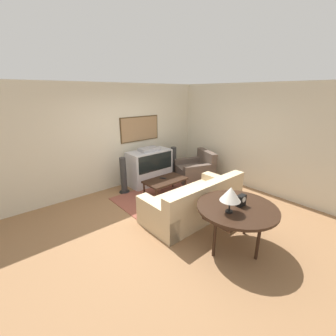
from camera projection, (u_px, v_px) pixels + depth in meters
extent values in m
plane|color=#8E6642|center=(170.00, 214.00, 4.78)|extent=(12.00, 12.00, 0.00)
cube|color=beige|center=(117.00, 137.00, 5.88)|extent=(12.00, 0.06, 2.70)
cube|color=#4C381E|center=(140.00, 129.00, 6.23)|extent=(1.22, 0.03, 0.68)
cube|color=#93704C|center=(140.00, 129.00, 6.22)|extent=(1.17, 0.01, 0.63)
cube|color=beige|center=(244.00, 137.00, 5.97)|extent=(0.06, 12.00, 2.70)
cube|color=brown|center=(165.00, 196.00, 5.62)|extent=(2.28, 1.55, 0.01)
cube|color=#B7B7BC|center=(150.00, 176.00, 6.35)|extent=(1.21, 0.58, 0.43)
cube|color=#B7B7BC|center=(149.00, 160.00, 6.20)|extent=(1.21, 0.58, 0.53)
cube|color=black|center=(156.00, 162.00, 5.98)|extent=(1.09, 0.01, 0.46)
cube|color=#9E9EA3|center=(149.00, 149.00, 6.10)|extent=(0.54, 0.32, 0.09)
cube|color=#CCB289|center=(192.00, 205.00, 4.74)|extent=(2.16, 1.01, 0.43)
cube|color=#CCB289|center=(208.00, 193.00, 4.33)|extent=(2.16, 0.24, 0.40)
cube|color=#CCB289|center=(220.00, 189.00, 5.31)|extent=(0.25, 0.99, 0.59)
cube|color=#CCB289|center=(157.00, 217.00, 4.12)|extent=(0.25, 0.99, 0.59)
cube|color=gray|center=(218.00, 186.00, 4.73)|extent=(0.36, 0.12, 0.34)
cube|color=gray|center=(185.00, 199.00, 4.13)|extent=(0.36, 0.12, 0.34)
cube|color=brown|center=(194.00, 173.00, 6.60)|extent=(1.22, 1.18, 0.43)
cube|color=brown|center=(207.00, 158.00, 6.59)|extent=(0.49, 0.90, 0.42)
cube|color=brown|center=(189.00, 167.00, 6.90)|extent=(0.96, 0.49, 0.57)
cube|color=brown|center=(200.00, 175.00, 6.25)|extent=(0.96, 0.49, 0.57)
cube|color=black|center=(165.00, 180.00, 5.56)|extent=(1.04, 0.59, 0.04)
cylinder|color=black|center=(156.00, 197.00, 5.16)|extent=(0.04, 0.04, 0.38)
cylinder|color=black|center=(186.00, 186.00, 5.74)|extent=(0.04, 0.04, 0.38)
cylinder|color=black|center=(144.00, 190.00, 5.51)|extent=(0.04, 0.04, 0.38)
cylinder|color=black|center=(173.00, 181.00, 6.10)|extent=(0.04, 0.04, 0.38)
cylinder|color=black|center=(237.00, 208.00, 3.59)|extent=(1.28, 1.28, 0.04)
cube|color=black|center=(237.00, 211.00, 3.61)|extent=(1.09, 0.51, 0.08)
cylinder|color=black|center=(215.00, 237.00, 3.48)|extent=(0.05, 0.05, 0.70)
cylinder|color=black|center=(246.00, 217.00, 4.03)|extent=(0.05, 0.05, 0.70)
cylinder|color=black|center=(258.00, 240.00, 3.41)|extent=(0.05, 0.05, 0.70)
cylinder|color=black|center=(229.00, 211.00, 3.41)|extent=(0.11, 0.11, 0.02)
cylinder|color=black|center=(230.00, 200.00, 3.35)|extent=(0.02, 0.02, 0.34)
cone|color=silver|center=(231.00, 194.00, 3.32)|extent=(0.31, 0.31, 0.22)
cube|color=black|center=(241.00, 200.00, 3.58)|extent=(0.16, 0.09, 0.18)
cylinder|color=white|center=(244.00, 200.00, 3.54)|extent=(0.09, 0.01, 0.09)
cube|color=black|center=(163.00, 178.00, 5.62)|extent=(0.11, 0.16, 0.02)
cylinder|color=black|center=(125.00, 192.00, 5.85)|extent=(0.27, 0.27, 0.02)
cylinder|color=#2D2D2D|center=(123.00, 175.00, 5.70)|extent=(0.16, 0.16, 0.93)
cylinder|color=black|center=(173.00, 176.00, 6.91)|extent=(0.27, 0.27, 0.02)
cylinder|color=#2D2D2D|center=(174.00, 162.00, 6.76)|extent=(0.16, 0.16, 0.93)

